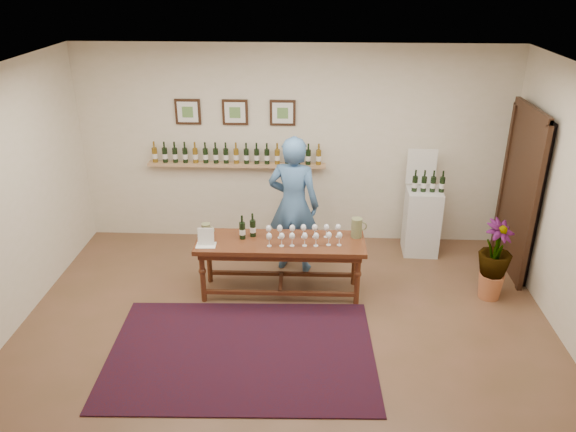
{
  "coord_description": "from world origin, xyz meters",
  "views": [
    {
      "loc": [
        0.27,
        -5.03,
        3.74
      ],
      "look_at": [
        0.0,
        0.8,
        1.1
      ],
      "focal_mm": 35.0,
      "sensor_mm": 36.0,
      "label": 1
    }
  ],
  "objects_px": {
    "display_pedestal": "(422,221)",
    "potted_plant": "(494,260)",
    "tasting_table": "(280,249)",
    "person": "(294,205)"
  },
  "relations": [
    {
      "from": "potted_plant",
      "to": "person",
      "type": "relative_size",
      "value": 0.48
    },
    {
      "from": "person",
      "to": "potted_plant",
      "type": "bearing_deg",
      "value": 177.42
    },
    {
      "from": "display_pedestal",
      "to": "potted_plant",
      "type": "height_order",
      "value": "display_pedestal"
    },
    {
      "from": "tasting_table",
      "to": "person",
      "type": "bearing_deg",
      "value": 77.66
    },
    {
      "from": "display_pedestal",
      "to": "person",
      "type": "relative_size",
      "value": 0.51
    },
    {
      "from": "display_pedestal",
      "to": "potted_plant",
      "type": "relative_size",
      "value": 1.06
    },
    {
      "from": "potted_plant",
      "to": "person",
      "type": "bearing_deg",
      "value": 165.37
    },
    {
      "from": "tasting_table",
      "to": "display_pedestal",
      "type": "height_order",
      "value": "display_pedestal"
    },
    {
      "from": "potted_plant",
      "to": "tasting_table",
      "type": "bearing_deg",
      "value": -179.86
    },
    {
      "from": "potted_plant",
      "to": "person",
      "type": "distance_m",
      "value": 2.53
    }
  ]
}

